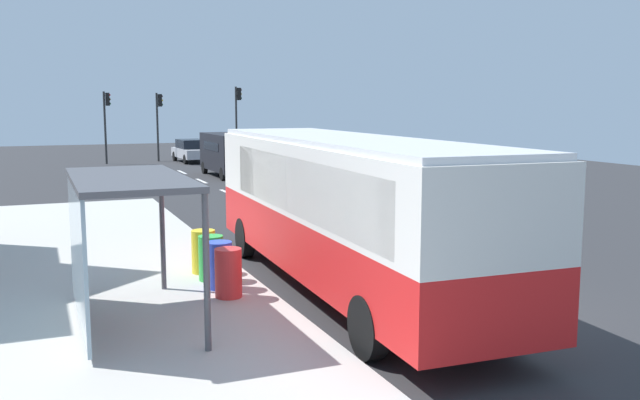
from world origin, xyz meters
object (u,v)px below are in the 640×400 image
traffic_light_median (159,116)px  bus_shelter (110,212)px  bus (344,204)px  recycling_bin_green (211,258)px  sedan_near (192,150)px  recycling_bin_red (228,273)px  recycling_bin_blue (219,265)px  recycling_bin_yellow (203,251)px  white_van (229,152)px  traffic_light_far_side (106,116)px  traffic_light_near_side (238,112)px

traffic_light_median → bus_shelter: (-6.82, -36.00, -1.01)m
bus → recycling_bin_green: 3.03m
bus_shelter → sedan_near: bearing=75.9°
sedan_near → recycling_bin_red: sedan_near is taller
sedan_near → recycling_bin_blue: bearing=-101.1°
recycling_bin_red → recycling_bin_yellow: size_ratio=1.00×
white_van → recycling_bin_blue: bearing=-105.6°
traffic_light_far_side → recycling_bin_red: bearing=-91.8°
sedan_near → recycling_bin_green: sedan_near is taller
recycling_bin_green → recycling_bin_yellow: 0.70m
recycling_bin_green → bus_shelter: size_ratio=0.24×
bus → sedan_near: (4.01, 33.61, -1.05)m
recycling_bin_blue → recycling_bin_green: size_ratio=1.00×
recycling_bin_red → recycling_bin_green: (0.00, 1.40, 0.00)m
recycling_bin_blue → recycling_bin_yellow: same height
recycling_bin_red → white_van: bearing=74.8°
bus → recycling_bin_green: size_ratio=11.68×
recycling_bin_red → recycling_bin_blue: (0.00, 0.70, 0.00)m
bus → bus_shelter: bearing=-168.4°
bus → traffic_light_near_side: traffic_light_near_side is taller
recycling_bin_yellow → recycling_bin_blue: bearing=-90.0°
recycling_bin_red → bus_shelter: bus_shelter is taller
white_van → recycling_bin_green: size_ratio=5.49×
recycling_bin_red → bus_shelter: 2.77m
traffic_light_far_side → traffic_light_median: size_ratio=1.01×
traffic_light_median → sedan_near: bearing=-37.0°
traffic_light_far_side → white_van: bearing=-63.7°
recycling_bin_blue → recycling_bin_green: (0.00, 0.70, 0.00)m
recycling_bin_blue → recycling_bin_yellow: (0.00, 1.40, 0.00)m
traffic_light_far_side → bus_shelter: (-3.32, -35.20, -1.04)m
recycling_bin_blue → traffic_light_median: bearing=82.4°
traffic_light_median → recycling_bin_green: bearing=-97.8°
white_van → bus: bearing=-99.4°
traffic_light_near_side → traffic_light_median: bearing=162.6°
bus → recycling_bin_yellow: (-2.49, 1.97, -1.19)m
bus → white_van: bus is taller
bus → bus_shelter: size_ratio=2.77×
traffic_light_far_side → bus_shelter: size_ratio=1.18×
recycling_bin_yellow → traffic_light_near_side: bearing=72.9°
traffic_light_near_side → traffic_light_median: (-5.09, 1.60, -0.27)m
recycling_bin_red → recycling_bin_yellow: 2.10m
recycling_bin_red → recycling_bin_yellow: (0.00, 2.10, 0.00)m
recycling_bin_red → recycling_bin_blue: same height
bus → recycling_bin_yellow: 3.39m
recycling_bin_yellow → traffic_light_median: traffic_light_median is taller
traffic_light_median → recycling_bin_yellow: bearing=-97.9°
recycling_bin_red → traffic_light_near_side: 35.05m
sedan_near → traffic_light_far_side: 5.92m
white_van → bus_shelter: bearing=-109.4°
traffic_light_far_side → recycling_bin_green: bearing=-91.9°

